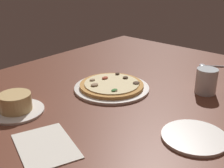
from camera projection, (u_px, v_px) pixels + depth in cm
name	position (u px, v px, depth cm)	size (l,w,h in cm)	color
dining_table	(112.00, 99.00, 107.65)	(150.00, 110.00, 4.00)	brown
pizza_main	(112.00, 86.00, 110.29)	(28.21, 28.21, 3.36)	silver
ramekin_on_saucer	(16.00, 105.00, 92.80)	(17.40, 17.40, 6.30)	silver
water_glass	(206.00, 83.00, 106.23)	(7.59, 7.59, 9.26)	silver
side_plate	(194.00, 137.00, 79.48)	(17.94, 17.94, 0.90)	silver
paper_menu	(46.00, 146.00, 76.11)	(13.81, 19.01, 0.30)	silver
spoon	(205.00, 66.00, 134.97)	(8.05, 10.55, 1.00)	silver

